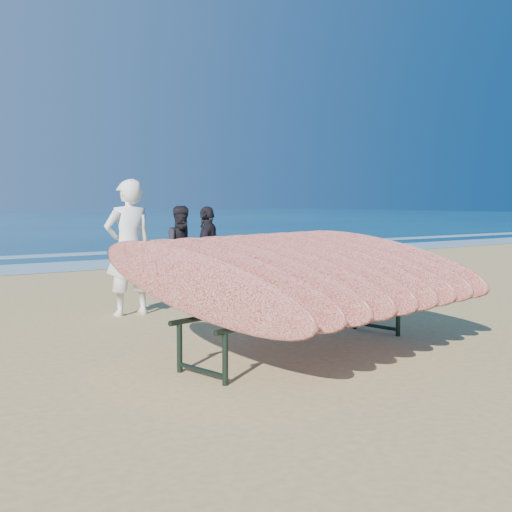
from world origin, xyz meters
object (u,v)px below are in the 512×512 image
object	(u,v)px
person_dark_a	(183,249)
person_dark_b	(208,250)
person_white	(129,248)
surfboard_rack	(302,273)

from	to	relation	value
person_dark_a	person_dark_b	distance (m)	0.63
person_dark_b	person_white	bearing A→B (deg)	-14.59
person_white	person_dark_b	world-z (taller)	person_white
person_dark_b	person_dark_a	bearing A→B (deg)	-118.68
surfboard_rack	person_dark_a	distance (m)	5.18
person_white	person_dark_a	world-z (taller)	person_white
person_dark_a	person_dark_b	xyz separation A→B (m)	(0.17, -0.60, -0.00)
surfboard_rack	person_white	bearing A→B (deg)	89.37
person_white	person_dark_a	size ratio (longest dim) A/B	1.26
surfboard_rack	person_dark_b	xyz separation A→B (m)	(1.37, 4.43, -0.10)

